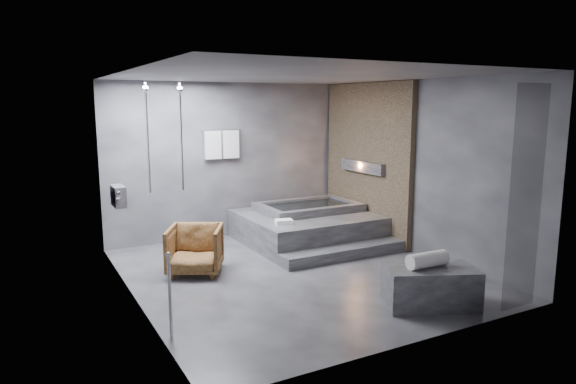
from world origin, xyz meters
TOP-DOWN VIEW (x-y plane):
  - room at (0.40, 0.24)m, footprint 5.00×5.04m
  - tub_deck at (1.05, 1.45)m, footprint 2.20×2.00m
  - tub_step at (1.05, 0.27)m, footprint 2.20×0.36m
  - concrete_bench at (0.85, -1.84)m, footprint 1.23×0.98m
  - driftwood_chair at (-1.26, 0.70)m, footprint 1.02×1.03m
  - rolled_towel at (0.81, -1.81)m, footprint 0.53×0.21m
  - deck_towel at (0.32, 0.94)m, footprint 0.31×0.26m

SIDE VIEW (x-z plane):
  - tub_step at x=1.05m, z-range 0.00..0.18m
  - concrete_bench at x=0.85m, z-range 0.00..0.49m
  - tub_deck at x=1.05m, z-range 0.00..0.50m
  - driftwood_chair at x=-1.26m, z-range 0.00..0.70m
  - deck_towel at x=0.32m, z-range 0.50..0.57m
  - rolled_towel at x=0.81m, z-range 0.49..0.67m
  - room at x=0.40m, z-range 0.32..3.14m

